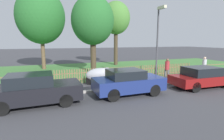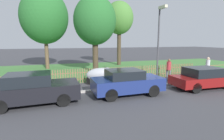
{
  "view_description": "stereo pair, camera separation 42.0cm",
  "coord_description": "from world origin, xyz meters",
  "px_view_note": "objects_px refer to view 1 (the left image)",
  "views": [
    {
      "loc": [
        -4.93,
        -9.53,
        2.97
      ],
      "look_at": [
        -1.22,
        0.86,
        1.1
      ],
      "focal_mm": 28.0,
      "sensor_mm": 36.0,
      "label": 1
    },
    {
      "loc": [
        -4.54,
        -9.66,
        2.97
      ],
      "look_at": [
        -1.22,
        0.86,
        1.1
      ],
      "focal_mm": 28.0,
      "sensor_mm": 36.0,
      "label": 2
    }
  ],
  "objects_px": {
    "tree_behind_motorcycle": "(93,21)",
    "tree_mid_park": "(116,19)",
    "parked_car_black_saloon": "(128,82)",
    "pedestrian_by_lamp": "(204,65)",
    "parked_car_silver_hatchback": "(34,90)",
    "tree_nearest_kerb": "(41,17)",
    "parked_car_navy_estate": "(203,77)",
    "covered_motorcycle": "(101,74)",
    "street_lamp": "(158,36)",
    "pedestrian_near_fence": "(167,68)"
  },
  "relations": [
    {
      "from": "parked_car_navy_estate",
      "to": "covered_motorcycle",
      "type": "bearing_deg",
      "value": 153.92
    },
    {
      "from": "parked_car_black_saloon",
      "to": "covered_motorcycle",
      "type": "relative_size",
      "value": 1.89
    },
    {
      "from": "covered_motorcycle",
      "to": "tree_behind_motorcycle",
      "type": "xyz_separation_m",
      "value": [
        0.5,
        4.3,
        4.02
      ]
    },
    {
      "from": "covered_motorcycle",
      "to": "tree_behind_motorcycle",
      "type": "relative_size",
      "value": 0.29
    },
    {
      "from": "parked_car_navy_estate",
      "to": "tree_nearest_kerb",
      "type": "relative_size",
      "value": 0.53
    },
    {
      "from": "parked_car_silver_hatchback",
      "to": "tree_nearest_kerb",
      "type": "bearing_deg",
      "value": 87.57
    },
    {
      "from": "tree_nearest_kerb",
      "to": "tree_behind_motorcycle",
      "type": "distance_m",
      "value": 5.84
    },
    {
      "from": "pedestrian_by_lamp",
      "to": "parked_car_navy_estate",
      "type": "bearing_deg",
      "value": -119.17
    },
    {
      "from": "tree_behind_motorcycle",
      "to": "pedestrian_by_lamp",
      "type": "height_order",
      "value": "tree_behind_motorcycle"
    },
    {
      "from": "parked_car_black_saloon",
      "to": "parked_car_navy_estate",
      "type": "height_order",
      "value": "parked_car_black_saloon"
    },
    {
      "from": "pedestrian_by_lamp",
      "to": "tree_mid_park",
      "type": "bearing_deg",
      "value": 136.08
    },
    {
      "from": "covered_motorcycle",
      "to": "street_lamp",
      "type": "distance_m",
      "value": 4.7
    },
    {
      "from": "parked_car_black_saloon",
      "to": "pedestrian_by_lamp",
      "type": "bearing_deg",
      "value": 16.54
    },
    {
      "from": "parked_car_silver_hatchback",
      "to": "pedestrian_by_lamp",
      "type": "relative_size",
      "value": 2.53
    },
    {
      "from": "tree_behind_motorcycle",
      "to": "pedestrian_by_lamp",
      "type": "xyz_separation_m",
      "value": [
        8.46,
        -4.53,
        -3.77
      ]
    },
    {
      "from": "parked_car_silver_hatchback",
      "to": "tree_behind_motorcycle",
      "type": "xyz_separation_m",
      "value": [
        4.51,
        7.13,
        3.94
      ]
    },
    {
      "from": "covered_motorcycle",
      "to": "tree_behind_motorcycle",
      "type": "distance_m",
      "value": 5.9
    },
    {
      "from": "covered_motorcycle",
      "to": "street_lamp",
      "type": "relative_size",
      "value": 0.39
    },
    {
      "from": "tree_nearest_kerb",
      "to": "pedestrian_by_lamp",
      "type": "distance_m",
      "value": 15.93
    },
    {
      "from": "pedestrian_by_lamp",
      "to": "street_lamp",
      "type": "relative_size",
      "value": 0.31
    },
    {
      "from": "parked_car_navy_estate",
      "to": "covered_motorcycle",
      "type": "xyz_separation_m",
      "value": [
        -5.85,
        3.04,
        -0.0
      ]
    },
    {
      "from": "pedestrian_by_lamp",
      "to": "street_lamp",
      "type": "distance_m",
      "value": 5.79
    },
    {
      "from": "parked_car_black_saloon",
      "to": "pedestrian_by_lamp",
      "type": "distance_m",
      "value": 8.66
    },
    {
      "from": "parked_car_black_saloon",
      "to": "pedestrian_by_lamp",
      "type": "relative_size",
      "value": 2.37
    },
    {
      "from": "parked_car_black_saloon",
      "to": "pedestrian_by_lamp",
      "type": "xyz_separation_m",
      "value": [
        8.25,
        2.6,
        0.19
      ]
    },
    {
      "from": "pedestrian_near_fence",
      "to": "street_lamp",
      "type": "distance_m",
      "value": 2.78
    },
    {
      "from": "parked_car_navy_estate",
      "to": "tree_behind_motorcycle",
      "type": "bearing_deg",
      "value": 127.46
    },
    {
      "from": "pedestrian_near_fence",
      "to": "street_lamp",
      "type": "relative_size",
      "value": 0.32
    },
    {
      "from": "tree_nearest_kerb",
      "to": "tree_behind_motorcycle",
      "type": "relative_size",
      "value": 1.17
    },
    {
      "from": "tree_behind_motorcycle",
      "to": "street_lamp",
      "type": "distance_m",
      "value": 6.42
    },
    {
      "from": "pedestrian_near_fence",
      "to": "pedestrian_by_lamp",
      "type": "bearing_deg",
      "value": -117.91
    },
    {
      "from": "parked_car_silver_hatchback",
      "to": "tree_mid_park",
      "type": "distance_m",
      "value": 15.01
    },
    {
      "from": "parked_car_black_saloon",
      "to": "tree_behind_motorcycle",
      "type": "distance_m",
      "value": 8.16
    },
    {
      "from": "parked_car_black_saloon",
      "to": "parked_car_navy_estate",
      "type": "distance_m",
      "value": 5.15
    },
    {
      "from": "pedestrian_near_fence",
      "to": "parked_car_black_saloon",
      "type": "bearing_deg",
      "value": 87.57
    },
    {
      "from": "parked_car_navy_estate",
      "to": "parked_car_black_saloon",
      "type": "bearing_deg",
      "value": 179.14
    },
    {
      "from": "parked_car_black_saloon",
      "to": "parked_car_navy_estate",
      "type": "bearing_deg",
      "value": -3.19
    },
    {
      "from": "parked_car_black_saloon",
      "to": "parked_car_navy_estate",
      "type": "xyz_separation_m",
      "value": [
        5.14,
        -0.2,
        -0.05
      ]
    },
    {
      "from": "parked_car_black_saloon",
      "to": "tree_behind_motorcycle",
      "type": "relative_size",
      "value": 0.56
    },
    {
      "from": "parked_car_black_saloon",
      "to": "tree_mid_park",
      "type": "height_order",
      "value": "tree_mid_park"
    },
    {
      "from": "covered_motorcycle",
      "to": "tree_mid_park",
      "type": "relative_size",
      "value": 0.27
    },
    {
      "from": "parked_car_black_saloon",
      "to": "pedestrian_near_fence",
      "type": "distance_m",
      "value": 4.96
    },
    {
      "from": "parked_car_silver_hatchback",
      "to": "tree_mid_park",
      "type": "relative_size",
      "value": 0.55
    },
    {
      "from": "parked_car_silver_hatchback",
      "to": "pedestrian_near_fence",
      "type": "relative_size",
      "value": 2.52
    },
    {
      "from": "tree_nearest_kerb",
      "to": "pedestrian_near_fence",
      "type": "bearing_deg",
      "value": -43.74
    },
    {
      "from": "parked_car_black_saloon",
      "to": "parked_car_silver_hatchback",
      "type": "bearing_deg",
      "value": 178.95
    },
    {
      "from": "covered_motorcycle",
      "to": "tree_behind_motorcycle",
      "type": "bearing_deg",
      "value": 87.1
    },
    {
      "from": "tree_behind_motorcycle",
      "to": "tree_mid_park",
      "type": "height_order",
      "value": "tree_mid_park"
    },
    {
      "from": "tree_mid_park",
      "to": "parked_car_silver_hatchback",
      "type": "bearing_deg",
      "value": -126.09
    },
    {
      "from": "tree_nearest_kerb",
      "to": "pedestrian_by_lamp",
      "type": "height_order",
      "value": "tree_nearest_kerb"
    }
  ]
}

